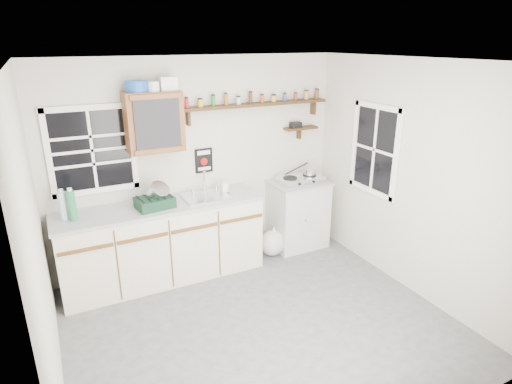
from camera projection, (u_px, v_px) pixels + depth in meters
room at (261, 207)px, 3.82m from camera, size 3.64×3.24×2.54m
main_cabinet at (164, 242)px, 4.93m from camera, size 2.31×0.63×0.92m
right_cabinet at (297, 214)px, 5.74m from camera, size 0.73×0.57×0.91m
sink at (206, 196)px, 5.01m from camera, size 0.52×0.44×0.29m
upper_cabinet at (154, 122)px, 4.61m from camera, size 0.60×0.32×0.65m
upper_cabinet_clutter at (149, 85)px, 4.47m from camera, size 0.54×0.24×0.14m
spice_shelf at (257, 103)px, 5.18m from camera, size 1.91×0.18×0.35m
secondary_shelf at (299, 128)px, 5.57m from camera, size 0.45×0.16×0.24m
warning_sign at (204, 161)px, 5.17m from camera, size 0.22×0.02×0.30m
window_back at (92, 150)px, 4.54m from camera, size 0.93×0.03×0.98m
window_right at (375, 150)px, 4.98m from camera, size 0.03×0.78×1.08m
water_bottles at (68, 205)px, 4.32m from camera, size 0.16×0.15×0.35m
dish_rack at (156, 199)px, 4.68m from camera, size 0.42×0.34×0.29m
soap_bottle at (224, 185)px, 5.13m from camera, size 0.09×0.09×0.18m
rag at (224, 195)px, 5.06m from camera, size 0.16×0.15×0.02m
hotplate at (300, 179)px, 5.55m from camera, size 0.60×0.33×0.09m
saucepan at (309, 171)px, 5.59m from camera, size 0.39×0.20×0.17m
trash_bag at (272, 243)px, 5.53m from camera, size 0.37×0.33×0.42m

